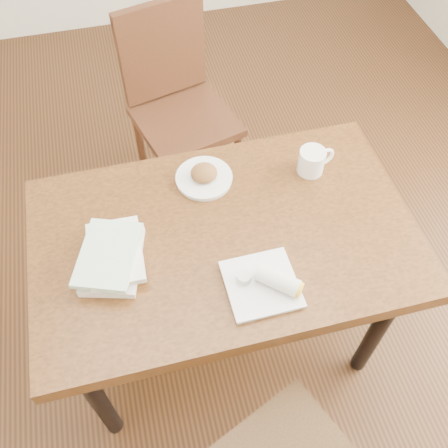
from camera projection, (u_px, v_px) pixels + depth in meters
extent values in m
cube|color=#472814|center=(224.00, 332.00, 2.20)|extent=(4.00, 5.00, 0.01)
cube|color=brown|center=(224.00, 239.00, 1.61)|extent=(1.22, 0.76, 0.06)
cylinder|color=black|center=(97.00, 399.00, 1.68)|extent=(0.06, 0.06, 0.69)
cylinder|color=black|center=(378.00, 329.00, 1.83)|extent=(0.06, 0.06, 0.69)
cylinder|color=black|center=(84.00, 261.00, 2.00)|extent=(0.06, 0.06, 0.69)
cylinder|color=black|center=(323.00, 212.00, 2.15)|extent=(0.06, 0.06, 0.69)
cylinder|color=#452F13|center=(288.00, 415.00, 1.76)|extent=(0.04, 0.04, 0.45)
cylinder|color=#462214|center=(203.00, 124.00, 2.65)|extent=(0.04, 0.04, 0.45)
cylinder|color=#462214|center=(141.00, 148.00, 2.54)|extent=(0.04, 0.04, 0.45)
cylinder|color=#462214|center=(237.00, 168.00, 2.46)|extent=(0.04, 0.04, 0.45)
cylinder|color=#462214|center=(171.00, 195.00, 2.36)|extent=(0.04, 0.04, 0.45)
cube|color=#462214|center=(185.00, 121.00, 2.31)|extent=(0.51, 0.51, 0.04)
cube|color=#462214|center=(162.00, 50.00, 2.19)|extent=(0.40, 0.14, 0.45)
cylinder|color=white|center=(204.00, 179.00, 1.72)|extent=(0.19, 0.19, 0.01)
cylinder|color=white|center=(204.00, 177.00, 1.71)|extent=(0.20, 0.20, 0.01)
ellipsoid|color=#B27538|center=(204.00, 173.00, 1.69)|extent=(0.11, 0.11, 0.05)
cylinder|color=white|center=(311.00, 161.00, 1.71)|extent=(0.09, 0.09, 0.09)
torus|color=white|center=(325.00, 157.00, 1.72)|extent=(0.07, 0.03, 0.07)
cylinder|color=tan|center=(313.00, 153.00, 1.68)|extent=(0.08, 0.08, 0.01)
cylinder|color=#F2E5CC|center=(313.00, 152.00, 1.67)|extent=(0.05, 0.05, 0.00)
cube|color=white|center=(261.00, 285.00, 1.47)|extent=(0.21, 0.21, 0.01)
cube|color=white|center=(261.00, 284.00, 1.46)|extent=(0.21, 0.21, 0.01)
cylinder|color=white|center=(278.00, 280.00, 1.44)|extent=(0.13, 0.12, 0.05)
cylinder|color=yellow|center=(298.00, 289.00, 1.42)|extent=(0.04, 0.05, 0.05)
cylinder|color=silver|center=(244.00, 277.00, 1.46)|extent=(0.04, 0.04, 0.03)
cylinder|color=red|center=(244.00, 276.00, 1.45)|extent=(0.04, 0.04, 0.01)
cube|color=white|center=(113.00, 260.00, 1.51)|extent=(0.23, 0.28, 0.03)
cube|color=silver|center=(115.00, 252.00, 1.50)|extent=(0.17, 0.24, 0.02)
cube|color=#85C890|center=(108.00, 254.00, 1.47)|extent=(0.24, 0.28, 0.02)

